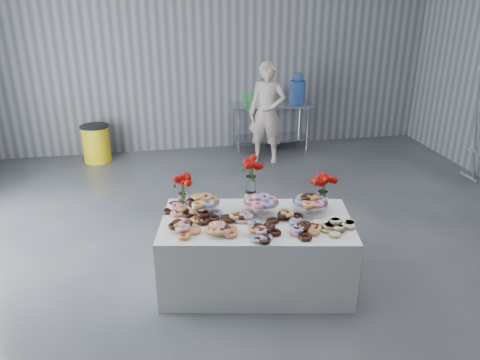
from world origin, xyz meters
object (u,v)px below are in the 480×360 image
(water_jug, at_px, (298,89))
(trash_barrel, at_px, (96,143))
(prep_table, at_px, (270,119))
(display_table, at_px, (256,252))
(person, at_px, (267,113))

(water_jug, distance_m, trash_barrel, 3.75)
(prep_table, relative_size, trash_barrel, 2.31)
(water_jug, height_order, trash_barrel, water_jug)
(prep_table, xyz_separation_m, trash_barrel, (-3.16, -0.00, -0.29))
(display_table, xyz_separation_m, trash_barrel, (-1.97, 4.15, -0.05))
(display_table, relative_size, water_jug, 3.43)
(trash_barrel, bearing_deg, display_table, -64.65)
(prep_table, distance_m, water_jug, 0.73)
(prep_table, distance_m, trash_barrel, 3.17)
(water_jug, xyz_separation_m, person, (-0.70, -0.53, -0.27))
(trash_barrel, bearing_deg, person, -10.20)
(display_table, height_order, water_jug, water_jug)
(water_jug, bearing_deg, person, -142.75)
(person, relative_size, trash_barrel, 2.70)
(water_jug, bearing_deg, prep_table, 180.00)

